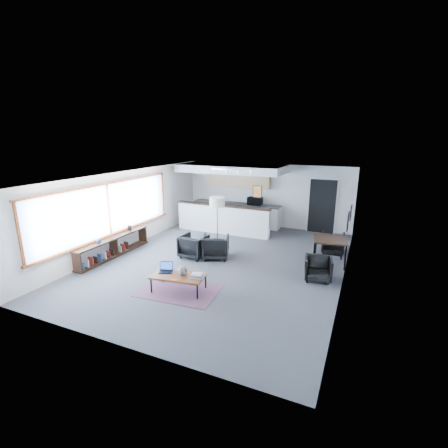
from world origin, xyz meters
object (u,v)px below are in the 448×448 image
at_px(dining_chair_near, 318,269).
at_px(dining_chair_far, 333,243).
at_px(laptop, 166,269).
at_px(armchair_left, 194,245).
at_px(microwave, 255,200).
at_px(floor_lamp, 217,204).
at_px(ceramic_pot, 183,270).
at_px(armchair_right, 216,246).
at_px(book_stack, 197,276).
at_px(coffee_table, 179,276).
at_px(dining_table, 330,241).

distance_m(dining_chair_near, dining_chair_far, 2.36).
relative_size(laptop, dining_chair_near, 0.67).
relative_size(armchair_left, microwave, 1.36).
distance_m(armchair_left, floor_lamp, 1.62).
xyz_separation_m(ceramic_pot, armchair_right, (-0.21, 2.34, -0.14)).
bearing_deg(armchair_left, armchair_right, -160.61).
height_order(ceramic_pot, book_stack, ceramic_pot).
bearing_deg(coffee_table, dining_chair_far, 45.89).
relative_size(armchair_left, dining_chair_near, 1.32).
height_order(laptop, book_stack, laptop).
bearing_deg(armchair_left, laptop, 102.43).
bearing_deg(book_stack, armchair_left, 121.22).
relative_size(dining_table, microwave, 1.86).
xyz_separation_m(armchair_left, microwave, (0.60, 4.15, 0.73)).
xyz_separation_m(armchair_left, dining_chair_near, (3.84, -0.13, -0.10)).
bearing_deg(dining_chair_near, dining_chair_far, 76.24).
bearing_deg(armchair_right, ceramic_pot, 75.53).
bearing_deg(dining_chair_far, armchair_left, 23.26).
height_order(armchair_left, dining_table, armchair_left).
relative_size(laptop, armchair_left, 0.51).
distance_m(laptop, armchair_left, 2.16).
xyz_separation_m(coffee_table, dining_chair_far, (3.17, 4.40, -0.08)).
xyz_separation_m(book_stack, armchair_left, (-1.28, 2.11, -0.07)).
xyz_separation_m(coffee_table, laptop, (-0.40, 0.07, 0.10)).
bearing_deg(book_stack, microwave, 96.24).
xyz_separation_m(coffee_table, dining_table, (3.17, 3.34, 0.32)).
bearing_deg(dining_chair_far, book_stack, 52.24).
xyz_separation_m(ceramic_pot, floor_lamp, (-0.59, 3.25, 0.98)).
bearing_deg(armchair_right, dining_table, 176.30).
bearing_deg(ceramic_pot, book_stack, 2.67).
relative_size(ceramic_pot, book_stack, 0.68).
xyz_separation_m(ceramic_pot, dining_chair_far, (3.09, 4.35, -0.23)).
height_order(laptop, microwave, microwave).
bearing_deg(floor_lamp, ceramic_pot, -79.80).
bearing_deg(laptop, floor_lamp, 69.09).
distance_m(book_stack, armchair_right, 2.40).
bearing_deg(dining_table, ceramic_pot, -133.21).
height_order(laptop, ceramic_pot, ceramic_pot).
distance_m(book_stack, armchair_left, 2.47).
bearing_deg(book_stack, floor_lamp, 106.96).
height_order(coffee_table, ceramic_pot, ceramic_pot).
height_order(coffee_table, floor_lamp, floor_lamp).
height_order(armchair_left, dining_chair_far, armchair_left).
distance_m(coffee_table, dining_chair_far, 5.43).
bearing_deg(coffee_table, armchair_left, 101.63).
distance_m(ceramic_pot, book_stack, 0.41).
relative_size(ceramic_pot, dining_chair_near, 0.40).
bearing_deg(microwave, coffee_table, -90.39).
xyz_separation_m(book_stack, dining_chair_near, (2.56, 1.98, -0.17)).
relative_size(coffee_table, dining_table, 1.28).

